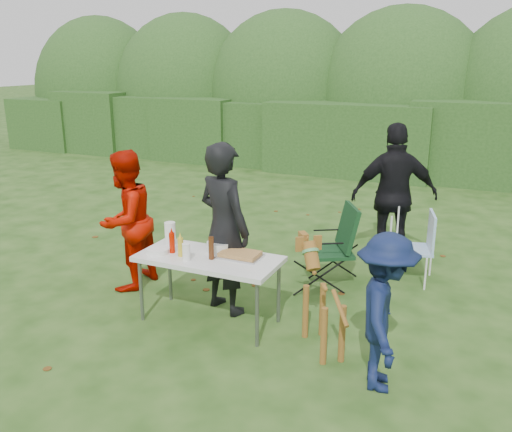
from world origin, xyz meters
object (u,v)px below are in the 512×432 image
at_px(person_red_jacket, 126,221).
at_px(mustard_bottle, 181,247).
at_px(person_black_puffy, 394,196).
at_px(ketchup_bottle, 172,243).
at_px(dog, 324,303).
at_px(camping_chair, 327,247).
at_px(child, 385,313).
at_px(paper_towel_roll, 170,234).
at_px(beer_bottle, 211,248).
at_px(folding_table, 209,261).
at_px(person_cook, 224,229).
at_px(lawn_chair, 411,246).

xyz_separation_m(person_red_jacket, mustard_bottle, (1.09, -0.51, -0.01)).
xyz_separation_m(person_black_puffy, ketchup_bottle, (-1.86, -2.53, -0.12)).
bearing_deg(dog, camping_chair, -22.44).
bearing_deg(child, paper_towel_roll, 63.56).
bearing_deg(person_red_jacket, beer_bottle, 71.88).
distance_m(person_red_jacket, dog, 2.70).
bearing_deg(folding_table, mustard_bottle, -158.58).
bearing_deg(child, beer_bottle, 65.07).
height_order(person_cook, ketchup_bottle, person_cook).
relative_size(child, paper_towel_roll, 5.33).
bearing_deg(dog, ketchup_bottle, 51.63).
bearing_deg(folding_table, paper_towel_roll, 165.16).
bearing_deg(paper_towel_roll, child, -13.36).
bearing_deg(mustard_bottle, paper_towel_roll, 138.65).
distance_m(child, paper_towel_roll, 2.56).
xyz_separation_m(folding_table, lawn_chair, (1.78, 2.03, -0.23)).
distance_m(person_black_puffy, beer_bottle, 2.89).
relative_size(person_black_puffy, paper_towel_roll, 7.44).
height_order(folding_table, child, child).
bearing_deg(person_cook, folding_table, 107.20).
bearing_deg(person_cook, child, 178.46).
bearing_deg(paper_towel_roll, person_red_jacket, 162.08).
xyz_separation_m(mustard_bottle, beer_bottle, (0.33, 0.06, 0.02)).
height_order(mustard_bottle, ketchup_bottle, ketchup_bottle).
bearing_deg(lawn_chair, person_black_puffy, -67.71).
distance_m(child, dog, 0.78).
bearing_deg(dog, lawn_chair, -51.48).
height_order(child, mustard_bottle, child).
relative_size(person_cook, beer_bottle, 7.93).
relative_size(child, ketchup_bottle, 6.29).
distance_m(dog, mustard_bottle, 1.59).
height_order(camping_chair, beer_bottle, camping_chair).
bearing_deg(beer_bottle, person_cook, 96.61).
relative_size(dog, camping_chair, 0.99).
bearing_deg(beer_bottle, folding_table, 140.19).
xyz_separation_m(folding_table, camping_chair, (0.87, 1.39, -0.17)).
height_order(folding_table, ketchup_bottle, ketchup_bottle).
bearing_deg(beer_bottle, lawn_chair, 50.54).
bearing_deg(beer_bottle, person_black_puffy, 61.31).
xyz_separation_m(person_cook, camping_chair, (0.85, 1.07, -0.43)).
relative_size(person_cook, mustard_bottle, 9.52).
xyz_separation_m(dog, paper_towel_roll, (-1.84, 0.21, 0.38)).
bearing_deg(folding_table, dog, -2.60).
height_order(child, paper_towel_roll, child).
height_order(person_red_jacket, lawn_chair, person_red_jacket).
bearing_deg(ketchup_bottle, folding_table, 7.20).
bearing_deg(lawn_chair, child, 79.37).
xyz_separation_m(dog, beer_bottle, (-1.22, 0.01, 0.37)).
relative_size(folding_table, beer_bottle, 6.25).
bearing_deg(person_cook, camping_chair, -108.30).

